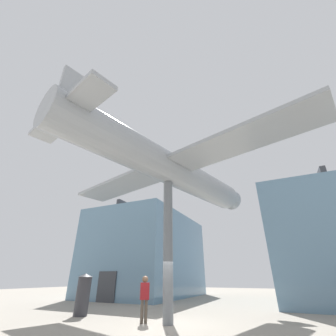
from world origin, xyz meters
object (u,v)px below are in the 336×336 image
object	(u,v)px
visitor_person	(145,295)
info_kiosk	(83,294)
suspended_airplane	(170,169)
support_pylon_central	(168,244)

from	to	relation	value
visitor_person	info_kiosk	xyz separation A→B (m)	(-4.10, 0.38, -0.08)
suspended_airplane	info_kiosk	bearing A→B (deg)	-164.65
visitor_person	support_pylon_central	bearing A→B (deg)	-31.49
visitor_person	info_kiosk	size ratio (longest dim) A/B	0.93
support_pylon_central	suspended_airplane	xyz separation A→B (m)	(0.05, 0.19, 4.19)
suspended_airplane	visitor_person	size ratio (longest dim) A/B	8.43
suspended_airplane	info_kiosk	world-z (taller)	suspended_airplane
support_pylon_central	suspended_airplane	world-z (taller)	suspended_airplane
suspended_airplane	visitor_person	bearing A→B (deg)	-148.02
support_pylon_central	suspended_airplane	distance (m)	4.19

